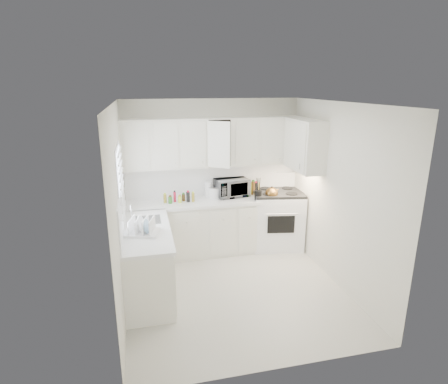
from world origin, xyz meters
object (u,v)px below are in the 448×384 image
object	(u,v)px
microwave	(232,186)
tea_kettle	(272,193)
rice_cooker	(214,192)
utensil_crock	(258,189)
dish_rack	(141,225)
stove	(277,211)

from	to	relation	value
microwave	tea_kettle	bearing A→B (deg)	-38.79
microwave	rice_cooker	distance (m)	0.32
utensil_crock	microwave	bearing A→B (deg)	139.70
rice_cooker	dish_rack	xyz separation A→B (m)	(-1.25, -1.35, 0.02)
microwave	utensil_crock	size ratio (longest dim) A/B	1.40
rice_cooker	utensil_crock	bearing A→B (deg)	-8.60
dish_rack	utensil_crock	bearing A→B (deg)	44.42
tea_kettle	rice_cooker	xyz separation A→B (m)	(-0.93, 0.30, -0.01)
rice_cooker	utensil_crock	xyz separation A→B (m)	(0.69, -0.30, 0.09)
microwave	utensil_crock	xyz separation A→B (m)	(0.38, -0.32, 0.01)
stove	utensil_crock	bearing A→B (deg)	-149.29
stove	microwave	distance (m)	0.95
utensil_crock	stove	bearing A→B (deg)	20.64
stove	tea_kettle	world-z (taller)	stove
microwave	rice_cooker	size ratio (longest dim) A/B	2.60
stove	dish_rack	bearing A→B (deg)	-142.81
tea_kettle	dish_rack	size ratio (longest dim) A/B	0.60
tea_kettle	dish_rack	xyz separation A→B (m)	(-2.17, -1.05, 0.01)
stove	rice_cooker	bearing A→B (deg)	-177.37
rice_cooker	utensil_crock	size ratio (longest dim) A/B	0.54
utensil_crock	tea_kettle	bearing A→B (deg)	-0.45
tea_kettle	utensil_crock	size ratio (longest dim) A/B	0.67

